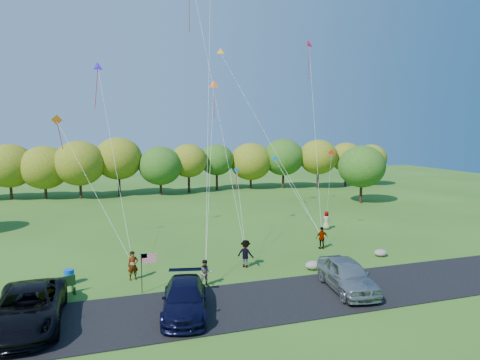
{
  "coord_description": "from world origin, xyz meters",
  "views": [
    {
      "loc": [
        -7.65,
        -25.19,
        9.47
      ],
      "look_at": [
        2.41,
        6.0,
        5.58
      ],
      "focal_mm": 32.0,
      "sensor_mm": 36.0,
      "label": 1
    }
  ],
  "objects_px": {
    "flyer_a": "(133,266)",
    "flyer_e": "(326,220)",
    "trash_barrel": "(69,277)",
    "minivan_navy": "(185,299)",
    "flyer_d": "(322,238)",
    "flyer_b": "(206,273)",
    "park_bench": "(58,286)",
    "minivan_dark": "(28,308)",
    "flyer_c": "(246,254)",
    "minivan_silver": "(347,275)"
  },
  "relations": [
    {
      "from": "flyer_a",
      "to": "flyer_e",
      "type": "distance_m",
      "value": 20.37
    },
    {
      "from": "flyer_a",
      "to": "trash_barrel",
      "type": "relative_size",
      "value": 2.0
    },
    {
      "from": "minivan_navy",
      "to": "flyer_d",
      "type": "height_order",
      "value": "flyer_d"
    },
    {
      "from": "flyer_b",
      "to": "minivan_navy",
      "type": "bearing_deg",
      "value": -115.28
    },
    {
      "from": "trash_barrel",
      "to": "park_bench",
      "type": "bearing_deg",
      "value": -104.26
    },
    {
      "from": "minivan_dark",
      "to": "flyer_a",
      "type": "height_order",
      "value": "minivan_dark"
    },
    {
      "from": "flyer_c",
      "to": "flyer_d",
      "type": "distance_m",
      "value": 7.66
    },
    {
      "from": "flyer_b",
      "to": "flyer_c",
      "type": "relative_size",
      "value": 0.87
    },
    {
      "from": "flyer_c",
      "to": "flyer_e",
      "type": "bearing_deg",
      "value": -99.99
    },
    {
      "from": "minivan_dark",
      "to": "flyer_e",
      "type": "bearing_deg",
      "value": 30.12
    },
    {
      "from": "flyer_e",
      "to": "park_bench",
      "type": "xyz_separation_m",
      "value": [
        -22.79,
        -9.98,
        -0.29
      ]
    },
    {
      "from": "flyer_a",
      "to": "park_bench",
      "type": "bearing_deg",
      "value": -171.6
    },
    {
      "from": "flyer_a",
      "to": "flyer_d",
      "type": "xyz_separation_m",
      "value": [
        14.82,
        2.67,
        -0.04
      ]
    },
    {
      "from": "minivan_silver",
      "to": "flyer_a",
      "type": "xyz_separation_m",
      "value": [
        -11.83,
        5.82,
        -0.06
      ]
    },
    {
      "from": "flyer_a",
      "to": "flyer_d",
      "type": "height_order",
      "value": "flyer_a"
    },
    {
      "from": "minivan_silver",
      "to": "trash_barrel",
      "type": "height_order",
      "value": "minivan_silver"
    },
    {
      "from": "flyer_c",
      "to": "flyer_a",
      "type": "bearing_deg",
      "value": 44.21
    },
    {
      "from": "flyer_c",
      "to": "flyer_b",
      "type": "bearing_deg",
      "value": 81.01
    },
    {
      "from": "flyer_d",
      "to": "flyer_c",
      "type": "bearing_deg",
      "value": 20.79
    },
    {
      "from": "flyer_a",
      "to": "flyer_b",
      "type": "height_order",
      "value": "flyer_a"
    },
    {
      "from": "minivan_navy",
      "to": "flyer_b",
      "type": "height_order",
      "value": "flyer_b"
    },
    {
      "from": "flyer_c",
      "to": "flyer_e",
      "type": "height_order",
      "value": "flyer_c"
    },
    {
      "from": "flyer_a",
      "to": "park_bench",
      "type": "distance_m",
      "value": 4.54
    },
    {
      "from": "flyer_b",
      "to": "flyer_e",
      "type": "bearing_deg",
      "value": 41.08
    },
    {
      "from": "minivan_navy",
      "to": "flyer_b",
      "type": "xyz_separation_m",
      "value": [
        1.93,
        3.51,
        -0.02
      ]
    },
    {
      "from": "minivan_dark",
      "to": "trash_barrel",
      "type": "distance_m",
      "value": 5.87
    },
    {
      "from": "minivan_navy",
      "to": "park_bench",
      "type": "bearing_deg",
      "value": 156.36
    },
    {
      "from": "minivan_dark",
      "to": "minivan_navy",
      "type": "distance_m",
      "value": 7.45
    },
    {
      "from": "minivan_silver",
      "to": "flyer_a",
      "type": "bearing_deg",
      "value": 161.85
    },
    {
      "from": "flyer_a",
      "to": "flyer_b",
      "type": "xyz_separation_m",
      "value": [
        4.09,
        -2.55,
        -0.1
      ]
    },
    {
      "from": "flyer_e",
      "to": "trash_barrel",
      "type": "xyz_separation_m",
      "value": [
        -22.31,
        -8.1,
        -0.41
      ]
    },
    {
      "from": "flyer_d",
      "to": "flyer_e",
      "type": "relative_size",
      "value": 1.01
    },
    {
      "from": "minivan_silver",
      "to": "flyer_a",
      "type": "distance_m",
      "value": 13.18
    },
    {
      "from": "minivan_navy",
      "to": "park_bench",
      "type": "height_order",
      "value": "minivan_navy"
    },
    {
      "from": "flyer_e",
      "to": "flyer_a",
      "type": "bearing_deg",
      "value": 60.62
    },
    {
      "from": "minivan_navy",
      "to": "flyer_d",
      "type": "distance_m",
      "value": 15.38
    },
    {
      "from": "flyer_b",
      "to": "trash_barrel",
      "type": "height_order",
      "value": "flyer_b"
    },
    {
      "from": "flyer_e",
      "to": "trash_barrel",
      "type": "height_order",
      "value": "flyer_e"
    },
    {
      "from": "minivan_dark",
      "to": "minivan_silver",
      "type": "relative_size",
      "value": 1.24
    },
    {
      "from": "minivan_navy",
      "to": "flyer_c",
      "type": "height_order",
      "value": "flyer_c"
    },
    {
      "from": "flyer_b",
      "to": "flyer_c",
      "type": "distance_m",
      "value": 4.44
    },
    {
      "from": "flyer_c",
      "to": "park_bench",
      "type": "distance_m",
      "value": 11.98
    },
    {
      "from": "flyer_b",
      "to": "park_bench",
      "type": "distance_m",
      "value": 8.45
    },
    {
      "from": "minivan_silver",
      "to": "flyer_e",
      "type": "relative_size",
      "value": 3.1
    },
    {
      "from": "flyer_b",
      "to": "flyer_e",
      "type": "height_order",
      "value": "flyer_e"
    },
    {
      "from": "minivan_navy",
      "to": "trash_barrel",
      "type": "relative_size",
      "value": 5.89
    },
    {
      "from": "park_bench",
      "to": "flyer_c",
      "type": "bearing_deg",
      "value": -12.11
    },
    {
      "from": "minivan_dark",
      "to": "flyer_a",
      "type": "relative_size",
      "value": 3.63
    },
    {
      "from": "minivan_silver",
      "to": "flyer_e",
      "type": "bearing_deg",
      "value": 73.06
    },
    {
      "from": "flyer_b",
      "to": "flyer_e",
      "type": "xyz_separation_m",
      "value": [
        14.41,
        11.07,
        0.05
      ]
    }
  ]
}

